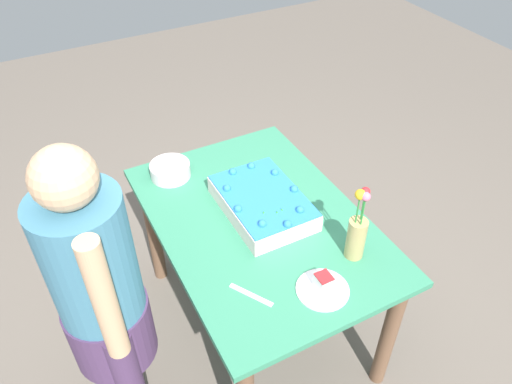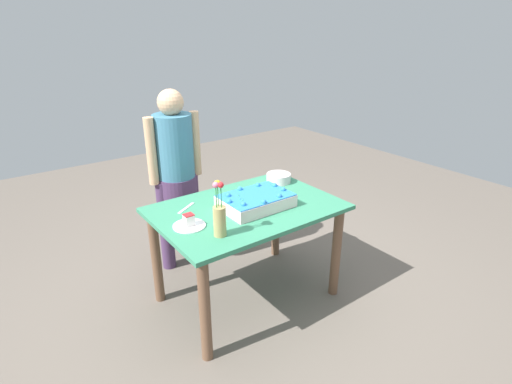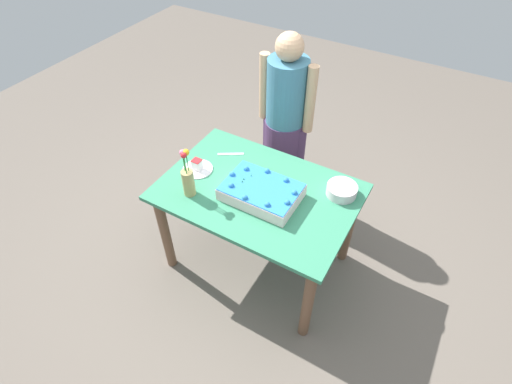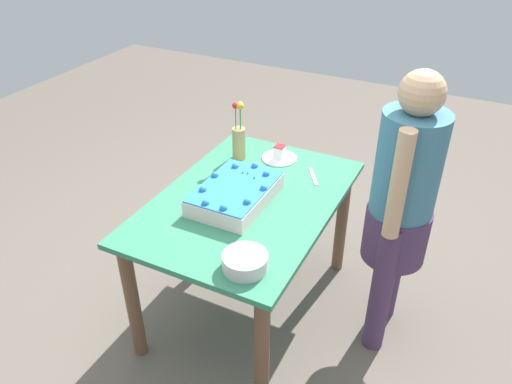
{
  "view_description": "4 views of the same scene",
  "coord_description": "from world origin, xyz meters",
  "px_view_note": "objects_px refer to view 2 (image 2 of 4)",
  "views": [
    {
      "loc": [
        1.42,
        -0.76,
        2.28
      ],
      "look_at": [
        -0.1,
        0.03,
        0.83
      ],
      "focal_mm": 35.0,
      "sensor_mm": 36.0,
      "label": 1
    },
    {
      "loc": [
        1.44,
        2.07,
        1.92
      ],
      "look_at": [
        -0.04,
        0.05,
        0.87
      ],
      "focal_mm": 28.0,
      "sensor_mm": 36.0,
      "label": 2
    },
    {
      "loc": [
        -0.92,
        1.61,
        2.56
      ],
      "look_at": [
        -0.03,
        0.08,
        0.82
      ],
      "focal_mm": 28.0,
      "sensor_mm": 36.0,
      "label": 3
    },
    {
      "loc": [
        -1.89,
        -0.99,
        2.16
      ],
      "look_at": [
        0.02,
        -0.04,
        0.8
      ],
      "focal_mm": 35.0,
      "sensor_mm": 36.0,
      "label": 4
    }
  ],
  "objects_px": {
    "cake_knife": "(186,208)",
    "fruit_bowl": "(279,178)",
    "sheet_cake": "(256,201)",
    "serving_plate_with_slice": "(189,223)",
    "flower_vase": "(219,216)",
    "person_standing": "(176,170)"
  },
  "relations": [
    {
      "from": "cake_knife",
      "to": "fruit_bowl",
      "type": "bearing_deg",
      "value": -30.47
    },
    {
      "from": "sheet_cake",
      "to": "cake_knife",
      "type": "distance_m",
      "value": 0.48
    },
    {
      "from": "serving_plate_with_slice",
      "to": "fruit_bowl",
      "type": "distance_m",
      "value": 0.98
    },
    {
      "from": "flower_vase",
      "to": "serving_plate_with_slice",
      "type": "bearing_deg",
      "value": -65.82
    },
    {
      "from": "sheet_cake",
      "to": "flower_vase",
      "type": "distance_m",
      "value": 0.47
    },
    {
      "from": "sheet_cake",
      "to": "fruit_bowl",
      "type": "distance_m",
      "value": 0.51
    },
    {
      "from": "serving_plate_with_slice",
      "to": "cake_knife",
      "type": "relative_size",
      "value": 1.1
    },
    {
      "from": "serving_plate_with_slice",
      "to": "flower_vase",
      "type": "xyz_separation_m",
      "value": [
        -0.1,
        0.21,
        0.1
      ]
    },
    {
      "from": "cake_knife",
      "to": "fruit_bowl",
      "type": "relative_size",
      "value": 0.96
    },
    {
      "from": "cake_knife",
      "to": "fruit_bowl",
      "type": "height_order",
      "value": "fruit_bowl"
    },
    {
      "from": "cake_knife",
      "to": "fruit_bowl",
      "type": "xyz_separation_m",
      "value": [
        -0.83,
        -0.01,
        0.03
      ]
    },
    {
      "from": "serving_plate_with_slice",
      "to": "flower_vase",
      "type": "height_order",
      "value": "flower_vase"
    },
    {
      "from": "person_standing",
      "to": "flower_vase",
      "type": "bearing_deg",
      "value": -10.83
    },
    {
      "from": "fruit_bowl",
      "to": "person_standing",
      "type": "distance_m",
      "value": 0.83
    },
    {
      "from": "sheet_cake",
      "to": "fruit_bowl",
      "type": "xyz_separation_m",
      "value": [
        -0.43,
        -0.28,
        -0.01
      ]
    },
    {
      "from": "serving_plate_with_slice",
      "to": "flower_vase",
      "type": "distance_m",
      "value": 0.26
    },
    {
      "from": "serving_plate_with_slice",
      "to": "fruit_bowl",
      "type": "height_order",
      "value": "serving_plate_with_slice"
    },
    {
      "from": "sheet_cake",
      "to": "cake_knife",
      "type": "relative_size",
      "value": 2.54
    },
    {
      "from": "cake_knife",
      "to": "fruit_bowl",
      "type": "distance_m",
      "value": 0.83
    },
    {
      "from": "sheet_cake",
      "to": "person_standing",
      "type": "relative_size",
      "value": 0.32
    },
    {
      "from": "flower_vase",
      "to": "cake_knife",
      "type": "bearing_deg",
      "value": -91.29
    },
    {
      "from": "sheet_cake",
      "to": "flower_vase",
      "type": "relative_size",
      "value": 1.36
    }
  ]
}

